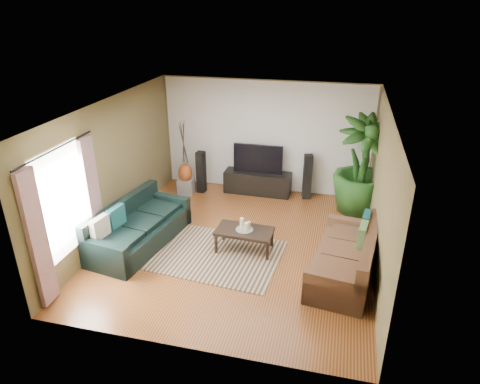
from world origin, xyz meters
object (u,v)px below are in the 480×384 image
(sofa_left, at_px, (139,225))
(speaker_right, at_px, (307,177))
(potted_plant, at_px, (362,166))
(vase, at_px, (185,173))
(sofa_right, at_px, (345,254))
(tv_stand, at_px, (258,183))
(side_table, at_px, (145,205))
(speaker_left, at_px, (201,172))
(pedestal, at_px, (186,186))
(television, at_px, (258,159))
(coffee_table, at_px, (244,240))

(sofa_left, xyz_separation_m, speaker_right, (2.91, 2.88, 0.11))
(potted_plant, bearing_deg, vase, -179.88)
(sofa_left, distance_m, sofa_right, 3.84)
(tv_stand, xyz_separation_m, side_table, (-2.13, -1.81, 0.01))
(vase, relative_size, side_table, 0.84)
(potted_plant, distance_m, vase, 4.10)
(sofa_left, bearing_deg, speaker_left, 1.43)
(pedestal, bearing_deg, television, 14.49)
(coffee_table, relative_size, tv_stand, 0.65)
(television, xyz_separation_m, speaker_right, (1.19, 0.00, -0.35))
(sofa_right, xyz_separation_m, television, (-2.12, 2.99, 0.46))
(sofa_left, relative_size, sofa_right, 1.08)
(television, relative_size, pedestal, 3.24)
(speaker_right, xyz_separation_m, potted_plant, (1.18, -0.43, 0.54))
(speaker_right, xyz_separation_m, pedestal, (-2.88, -0.44, -0.36))
(tv_stand, relative_size, vase, 3.45)
(coffee_table, bearing_deg, tv_stand, 99.15)
(tv_stand, xyz_separation_m, potted_plant, (2.37, -0.43, 0.81))
(tv_stand, distance_m, speaker_right, 1.22)
(potted_plant, height_order, vase, potted_plant)
(sofa_left, distance_m, speaker_left, 2.65)
(coffee_table, distance_m, side_table, 2.54)
(tv_stand, distance_m, side_table, 2.79)
(sofa_right, xyz_separation_m, speaker_left, (-3.47, 2.73, 0.09))
(speaker_left, height_order, potted_plant, potted_plant)
(speaker_right, relative_size, side_table, 1.95)
(sofa_left, distance_m, coffee_table, 2.03)
(sofa_left, height_order, tv_stand, sofa_left)
(sofa_left, distance_m, vase, 2.45)
(sofa_left, relative_size, pedestal, 6.21)
(sofa_right, distance_m, speaker_left, 4.42)
(tv_stand, distance_m, vase, 1.77)
(vase, bearing_deg, sofa_left, -90.58)
(sofa_right, bearing_deg, potted_plant, -177.49)
(speaker_right, distance_m, potted_plant, 1.37)
(sofa_right, height_order, potted_plant, potted_plant)
(pedestal, distance_m, vase, 0.35)
(potted_plant, xyz_separation_m, vase, (-4.06, -0.01, -0.55))
(speaker_left, distance_m, pedestal, 0.51)
(side_table, bearing_deg, speaker_right, 28.54)
(television, distance_m, pedestal, 1.88)
(television, height_order, pedestal, television)
(sofa_left, bearing_deg, sofa_right, -82.22)
(tv_stand, height_order, side_table, side_table)
(vase, height_order, side_table, vase)
(sofa_right, relative_size, tv_stand, 1.30)
(pedestal, bearing_deg, sofa_left, -90.58)
(speaker_left, xyz_separation_m, side_table, (-0.78, -1.55, -0.24))
(television, bearing_deg, coffee_table, -83.83)
(sofa_left, relative_size, speaker_left, 2.19)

